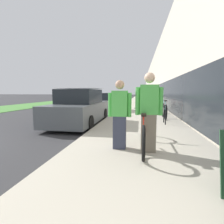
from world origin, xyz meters
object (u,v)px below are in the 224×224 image
cruiser_bike_farthest (158,105)px  vintage_roadster_curbside (103,103)px  cruiser_bike_nearest (164,111)px  cruiser_bike_middle (161,108)px  tandem_bicycle (143,132)px  bike_rack_hoop (165,112)px  parked_sedan_curbside (81,108)px  person_bystander (120,115)px  person_rider (149,113)px

cruiser_bike_farthest → vintage_roadster_curbside: size_ratio=0.42×
cruiser_bike_nearest → cruiser_bike_middle: bearing=87.9°
tandem_bicycle → cruiser_bike_nearest: cruiser_bike_nearest is taller
bike_rack_hoop → parked_sedan_curbside: size_ratio=0.18×
parked_sedan_curbside → vintage_roadster_curbside: parked_sedan_curbside is taller
cruiser_bike_middle → vintage_roadster_curbside: 4.48m
cruiser_bike_farthest → vintage_roadster_curbside: vintage_roadster_curbside is taller
cruiser_bike_middle → cruiser_bike_farthest: cruiser_bike_middle is taller
person_bystander → cruiser_bike_farthest: size_ratio=0.92×
person_rider → parked_sedan_curbside: size_ratio=0.38×
cruiser_bike_middle → bike_rack_hoop: bearing=-93.9°
person_bystander → vintage_roadster_curbside: person_bystander is taller
person_rider → cruiser_bike_middle: (1.16, 7.85, -0.55)m
bike_rack_hoop → person_rider: bearing=-102.9°
tandem_bicycle → vintage_roadster_curbside: size_ratio=0.60×
cruiser_bike_nearest → cruiser_bike_farthest: size_ratio=0.97×
tandem_bicycle → cruiser_bike_farthest: tandem_bicycle is taller
bike_rack_hoop → parked_sedan_curbside: 3.89m
cruiser_bike_middle → cruiser_bike_farthest: size_ratio=0.94×
cruiser_bike_nearest → parked_sedan_curbside: parked_sedan_curbside is taller
person_rider → cruiser_bike_nearest: 5.53m
cruiser_bike_nearest → cruiser_bike_middle: size_ratio=1.03×
person_bystander → bike_rack_hoop: (1.57, 3.73, -0.33)m
tandem_bicycle → cruiser_bike_middle: (1.28, 7.52, -0.03)m
tandem_bicycle → vintage_roadster_curbside: (-2.97, 8.95, 0.15)m
bike_rack_hoop → cruiser_bike_nearest: bearing=83.2°
bike_rack_hoop → cruiser_bike_middle: cruiser_bike_middle is taller
bike_rack_hoop → cruiser_bike_nearest: cruiser_bike_nearest is taller
tandem_bicycle → cruiser_bike_middle: tandem_bicycle is taller
person_bystander → cruiser_bike_middle: person_bystander is taller
person_rider → parked_sedan_curbside: 4.92m
person_rider → person_bystander: bearing=170.0°
person_bystander → parked_sedan_curbside: 4.42m
person_bystander → tandem_bicycle: bearing=19.9°
tandem_bicycle → person_rider: size_ratio=1.43×
cruiser_bike_middle → cruiser_bike_farthest: bearing=89.4°
tandem_bicycle → cruiser_bike_nearest: bearing=76.9°
person_bystander → vintage_roadster_curbside: size_ratio=0.38×
person_bystander → parked_sedan_curbside: (-2.32, 3.76, -0.21)m
tandem_bicycle → vintage_roadster_curbside: 9.43m
bike_rack_hoop → vintage_roadster_curbside: vintage_roadster_curbside is taller
bike_rack_hoop → parked_sedan_curbside: (-3.89, 0.03, 0.11)m
bike_rack_hoop → cruiser_bike_farthest: same height
cruiser_bike_nearest → cruiser_bike_farthest: (0.12, 4.79, -0.05)m
person_bystander → person_rider: bearing=-10.0°
tandem_bicycle → cruiser_bike_middle: 7.63m
person_rider → cruiser_bike_farthest: person_rider is taller
tandem_bicycle → parked_sedan_curbside: size_ratio=0.55×
person_bystander → parked_sedan_curbside: person_bystander is taller
cruiser_bike_farthest → parked_sedan_curbside: (-4.19, -6.32, 0.27)m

